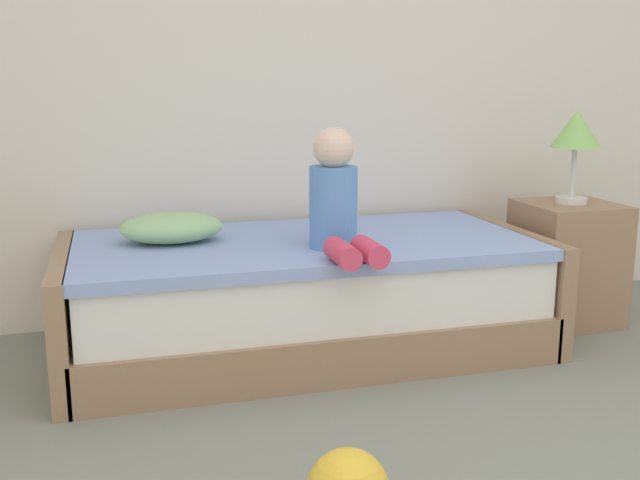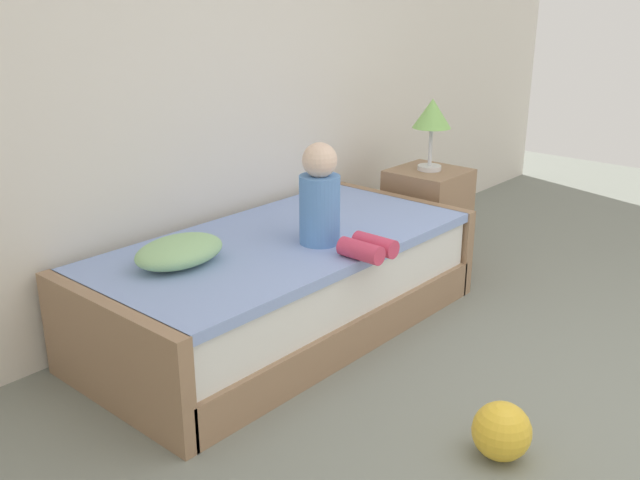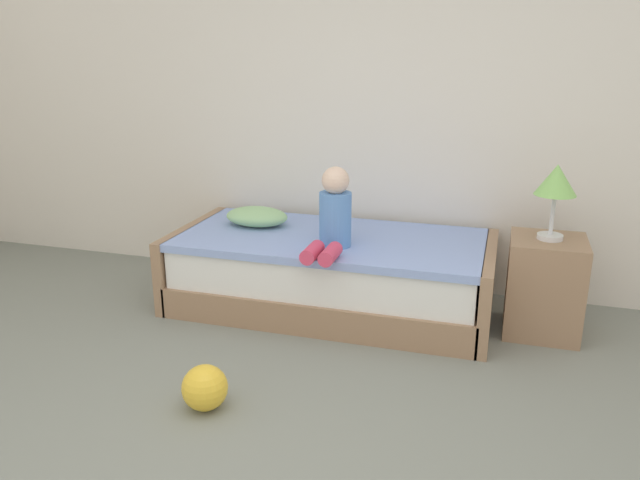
{
  "view_description": "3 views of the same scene",
  "coord_description": "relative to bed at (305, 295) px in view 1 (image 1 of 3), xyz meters",
  "views": [
    {
      "loc": [
        -1.07,
        -1.07,
        1.19
      ],
      "look_at": [
        -0.26,
        1.75,
        0.55
      ],
      "focal_mm": 41.39,
      "sensor_mm": 36.0,
      "label": 1
    },
    {
      "loc": [
        -2.67,
        -0.36,
        1.69
      ],
      "look_at": [
        -0.26,
        1.75,
        0.55
      ],
      "focal_mm": 39.88,
      "sensor_mm": 36.0,
      "label": 2
    },
    {
      "loc": [
        0.8,
        -1.75,
        1.7
      ],
      "look_at": [
        -0.26,
        1.75,
        0.55
      ],
      "focal_mm": 34.79,
      "sensor_mm": 36.0,
      "label": 3
    }
  ],
  "objects": [
    {
      "name": "wall_rear",
      "position": [
        0.26,
        0.6,
        1.2
      ],
      "size": [
        7.2,
        0.1,
        2.9
      ],
      "primitive_type": "cube",
      "color": "silver",
      "rests_on": "ground"
    },
    {
      "name": "nightstand",
      "position": [
        1.35,
        0.01,
        0.05
      ],
      "size": [
        0.44,
        0.44,
        0.6
      ],
      "primitive_type": "cube",
      "color": "#997556",
      "rests_on": "ground"
    },
    {
      "name": "bed",
      "position": [
        0.0,
        0.0,
        0.0
      ],
      "size": [
        2.11,
        1.0,
        0.5
      ],
      "color": "#997556",
      "rests_on": "ground"
    },
    {
      "name": "table_lamp",
      "position": [
        1.35,
        0.01,
        0.69
      ],
      "size": [
        0.24,
        0.24,
        0.45
      ],
      "color": "silver",
      "rests_on": "nightstand"
    },
    {
      "name": "child_figure",
      "position": [
        0.08,
        -0.23,
        0.46
      ],
      "size": [
        0.2,
        0.51,
        0.5
      ],
      "color": "#598CD1",
      "rests_on": "bed"
    },
    {
      "name": "pillow",
      "position": [
        -0.57,
        0.1,
        0.32
      ],
      "size": [
        0.44,
        0.3,
        0.13
      ],
      "primitive_type": "ellipsoid",
      "color": "#99CC8C",
      "rests_on": "bed"
    }
  ]
}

